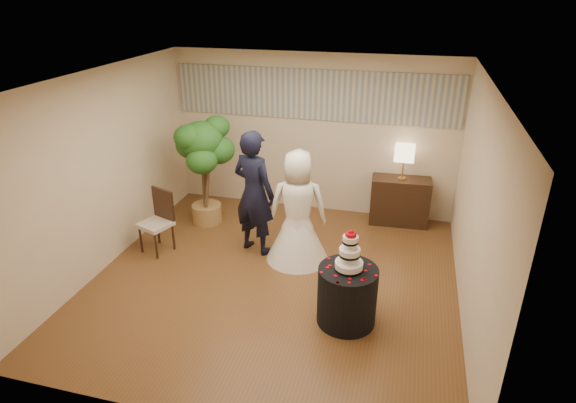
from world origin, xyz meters
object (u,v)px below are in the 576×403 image
(ficus_tree, at_px, (204,171))
(side_chair, at_px, (155,223))
(wedding_cake, at_px, (350,250))
(groom, at_px, (254,193))
(bride, at_px, (298,207))
(console, at_px, (400,201))
(table_lamp, at_px, (404,163))
(cake_table, at_px, (347,296))

(ficus_tree, relative_size, side_chair, 1.93)
(wedding_cake, bearing_deg, groom, 139.59)
(bride, distance_m, wedding_cake, 1.60)
(bride, xyz_separation_m, console, (1.42, 1.61, -0.45))
(side_chair, bearing_deg, console, 48.77)
(console, relative_size, ficus_tree, 0.52)
(bride, relative_size, side_chair, 1.75)
(groom, relative_size, wedding_cake, 3.66)
(console, xyz_separation_m, side_chair, (-3.57, -1.94, 0.08))
(wedding_cake, relative_size, table_lamp, 0.91)
(groom, height_order, wedding_cake, groom)
(ficus_tree, bearing_deg, bride, -23.64)
(wedding_cake, xyz_separation_m, side_chair, (-3.09, 0.97, -0.52))
(groom, distance_m, console, 2.66)
(console, height_order, table_lamp, table_lamp)
(cake_table, xyz_separation_m, table_lamp, (0.48, 2.90, 0.74))
(cake_table, xyz_separation_m, side_chair, (-3.09, 0.97, 0.12))
(groom, distance_m, bride, 0.71)
(cake_table, bearing_deg, ficus_tree, 142.75)
(cake_table, height_order, ficus_tree, ficus_tree)
(bride, relative_size, ficus_tree, 0.91)
(groom, relative_size, bride, 1.13)
(table_lamp, relative_size, ficus_tree, 0.31)
(wedding_cake, bearing_deg, ficus_tree, 142.75)
(cake_table, xyz_separation_m, ficus_tree, (-2.75, 2.09, 0.57))
(cake_table, height_order, wedding_cake, wedding_cake)
(groom, relative_size, cake_table, 2.59)
(wedding_cake, bearing_deg, side_chair, 162.65)
(cake_table, distance_m, side_chair, 3.24)
(table_lamp, bearing_deg, cake_table, -99.48)
(ficus_tree, bearing_deg, groom, -32.16)
(groom, bearing_deg, bride, -167.73)
(cake_table, height_order, side_chair, side_chair)
(wedding_cake, bearing_deg, console, 80.52)
(bride, height_order, cake_table, bride)
(ficus_tree, xyz_separation_m, side_chair, (-0.34, -1.12, -0.46))
(groom, height_order, ficus_tree, groom)
(cake_table, bearing_deg, bride, 125.73)
(groom, xyz_separation_m, ficus_tree, (-1.12, 0.71, -0.02))
(groom, relative_size, console, 1.97)
(bride, relative_size, table_lamp, 2.97)
(console, bearing_deg, table_lamp, 0.00)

